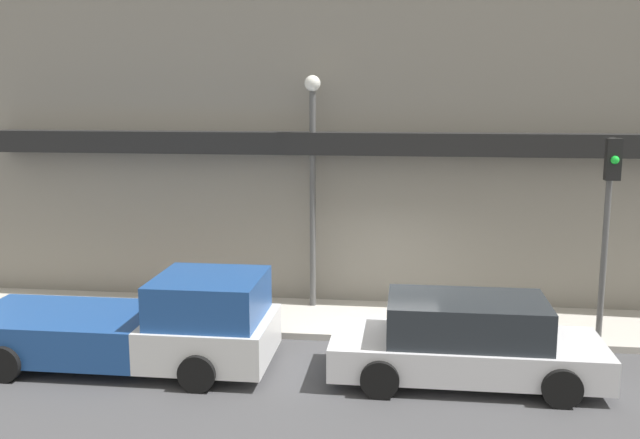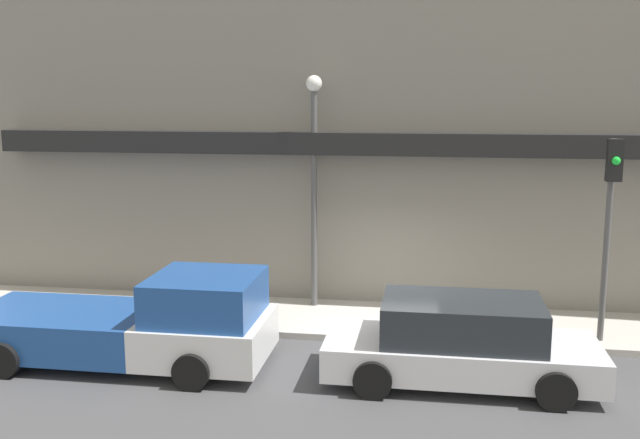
{
  "view_description": "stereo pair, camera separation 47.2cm",
  "coord_description": "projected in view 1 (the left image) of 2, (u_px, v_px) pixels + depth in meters",
  "views": [
    {
      "loc": [
        0.55,
        -13.78,
        4.97
      ],
      "look_at": [
        -1.29,
        1.01,
        2.34
      ],
      "focal_mm": 40.0,
      "sensor_mm": 36.0,
      "label": 1
    },
    {
      "loc": [
        1.01,
        -13.72,
        4.97
      ],
      "look_at": [
        -1.29,
        1.01,
        2.34
      ],
      "focal_mm": 40.0,
      "sensor_mm": 36.0,
      "label": 2
    }
  ],
  "objects": [
    {
      "name": "traffic_light",
      "position": [
        609.0,
        204.0,
        13.81
      ],
      "size": [
        0.28,
        0.42,
        4.0
      ],
      "color": "#4C4C4C",
      "rests_on": "sidewalk"
    },
    {
      "name": "sidewalk",
      "position": [
        380.0,
        321.0,
        15.61
      ],
      "size": [
        36.0,
        2.51,
        0.14
      ],
      "color": "#B7B2A8",
      "rests_on": "ground"
    },
    {
      "name": "parked_car",
      "position": [
        466.0,
        341.0,
        12.42
      ],
      "size": [
        4.69,
        2.06,
        1.48
      ],
      "rotation": [
        0.0,
        0.0,
        0.04
      ],
      "color": "silver",
      "rests_on": "ground"
    },
    {
      "name": "building",
      "position": [
        388.0,
        82.0,
        17.38
      ],
      "size": [
        19.8,
        3.8,
        10.56
      ],
      "color": "gray",
      "rests_on": "ground"
    },
    {
      "name": "street_lamp",
      "position": [
        313.0,
        163.0,
        15.96
      ],
      "size": [
        0.36,
        0.36,
        5.24
      ],
      "color": "#4C4C4C",
      "rests_on": "sidewalk"
    },
    {
      "name": "pickup_truck",
      "position": [
        143.0,
        326.0,
        13.12
      ],
      "size": [
        5.61,
        2.32,
        1.74
      ],
      "rotation": [
        0.0,
        0.0,
        -0.03
      ],
      "color": "silver",
      "rests_on": "ground"
    },
    {
      "name": "fire_hydrant",
      "position": [
        144.0,
        301.0,
        15.79
      ],
      "size": [
        0.2,
        0.2,
        0.62
      ],
      "color": "red",
      "rests_on": "sidewalk"
    },
    {
      "name": "ground_plane",
      "position": [
        377.0,
        343.0,
        14.4
      ],
      "size": [
        80.0,
        80.0,
        0.0
      ],
      "primitive_type": "plane",
      "color": "#424244"
    }
  ]
}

